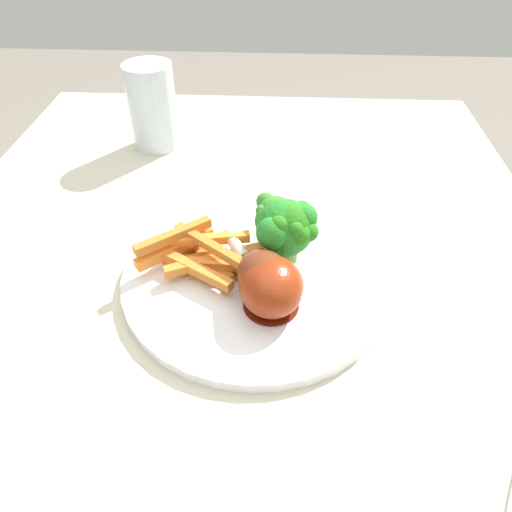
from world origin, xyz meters
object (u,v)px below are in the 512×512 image
broccoli_floret_back (284,227)px  chicken_drumstick_near (265,278)px  chicken_drumstick_far (271,284)px  water_glass (153,107)px  carrot_fries_pile (206,255)px  broccoli_floret_front (290,228)px  dining_table (240,347)px  broccoli_floret_middle (276,214)px  dinner_plate (256,275)px

broccoli_floret_back → chicken_drumstick_near: bearing=-16.5°
broccoli_floret_back → chicken_drumstick_far: (0.06, -0.01, -0.02)m
chicken_drumstick_near → water_glass: 0.36m
carrot_fries_pile → water_glass: size_ratio=1.26×
broccoli_floret_front → dining_table: bearing=-84.8°
broccoli_floret_middle → broccoli_floret_back: broccoli_floret_back is taller
chicken_drumstick_near → chicken_drumstick_far: 0.01m
broccoli_floret_front → dinner_plate: bearing=-63.4°
broccoli_floret_middle → broccoli_floret_back: (0.03, 0.01, 0.01)m
dinner_plate → carrot_fries_pile: 0.06m
broccoli_floret_back → chicken_drumstick_near: broccoli_floret_back is taller
carrot_fries_pile → chicken_drumstick_near: (0.04, 0.06, 0.01)m
dining_table → chicken_drumstick_far: bearing=33.8°
broccoli_floret_front → water_glass: bearing=-143.6°
dinner_plate → broccoli_floret_front: bearing=116.6°
chicken_drumstick_far → dinner_plate: bearing=-159.4°
broccoli_floret_front → chicken_drumstick_far: 0.07m
dining_table → carrot_fries_pile: bearing=-77.5°
carrot_fries_pile → dining_table: bearing=102.5°
broccoli_floret_back → water_glass: 0.32m
dinner_plate → broccoli_floret_back: broccoli_floret_back is taller
chicken_drumstick_near → water_glass: size_ratio=1.03×
dinner_plate → broccoli_floret_front: 0.06m
broccoli_floret_front → water_glass: (-0.27, -0.20, 0.00)m
chicken_drumstick_far → carrot_fries_pile: bearing=-125.4°
carrot_fries_pile → water_glass: 0.30m
broccoli_floret_middle → water_glass: (-0.23, -0.18, 0.01)m
broccoli_floret_front → broccoli_floret_back: (-0.00, -0.01, -0.00)m
broccoli_floret_middle → broccoli_floret_back: bearing=15.9°
chicken_drumstick_far → broccoli_floret_front: bearing=164.7°
broccoli_floret_front → chicken_drumstick_near: size_ratio=0.57×
broccoli_floret_front → chicken_drumstick_near: broccoli_floret_front is taller
dining_table → broccoli_floret_back: 0.19m
broccoli_floret_front → carrot_fries_pile: bearing=-82.1°
dinner_plate → broccoli_floret_middle: (-0.05, 0.02, 0.04)m
broccoli_floret_middle → chicken_drumstick_far: bearing=-1.3°
broccoli_floret_front → broccoli_floret_middle: broccoli_floret_front is taller
chicken_drumstick_far → water_glass: bearing=-151.2°
chicken_drumstick_near → broccoli_floret_front: bearing=156.6°
broccoli_floret_front → broccoli_floret_back: same height
broccoli_floret_back → carrot_fries_pile: 0.08m
dining_table → dinner_plate: size_ratio=3.34×
chicken_drumstick_far → water_glass: 0.37m
dining_table → dinner_plate: dinner_plate is taller
dinner_plate → broccoli_floret_middle: size_ratio=4.87×
carrot_fries_pile → broccoli_floret_middle: bearing=122.1°
broccoli_floret_front → chicken_drumstick_far: size_ratio=0.59×
broccoli_floret_middle → water_glass: 0.30m
broccoli_floret_middle → broccoli_floret_front: bearing=23.9°
dining_table → water_glass: size_ratio=7.64×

